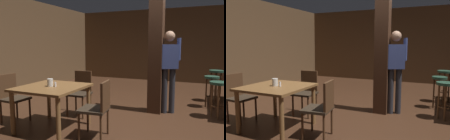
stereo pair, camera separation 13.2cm
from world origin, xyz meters
The scene contains 14 objects.
ground_plane centered at (0.00, 0.00, 0.00)m, with size 10.80×10.80×0.00m, color #382114.
wall_back centered at (0.00, 4.50, 1.40)m, with size 8.00×0.10×2.80m, color brown.
wall_left centered at (-4.00, 0.00, 1.40)m, with size 0.10×9.00×2.80m, color brown.
pillar centered at (0.09, 0.38, 1.40)m, with size 0.28×0.28×2.80m, color #382114.
dining_table centered at (-1.32, -1.25, 0.64)m, with size 1.03×1.03×0.75m.
chair_west centered at (-2.23, -1.26, 0.51)m, with size 0.45×0.45×0.89m.
chair_north centered at (-1.30, -0.37, 0.51)m, with size 0.44×0.44×0.89m.
chair_east centered at (-0.45, -1.26, 0.51)m, with size 0.47×0.47×0.89m.
napkin_cup centered at (-1.34, -1.27, 0.82)m, with size 0.10×0.10×0.13m, color beige.
salt_shaker centered at (-1.23, -1.27, 0.79)m, with size 0.03×0.03×0.08m, color silver.
standing_person centered at (0.35, 0.44, 1.00)m, with size 0.46×0.32×1.72m.
bar_stool_near centered at (1.31, 0.47, 0.55)m, with size 0.35×0.35×0.73m.
bar_stool_mid centered at (1.20, 1.20, 0.54)m, with size 0.32×0.32×0.73m.
bar_stool_far centered at (1.32, 1.81, 0.59)m, with size 0.34×0.34×0.80m.
Camera 2 is at (1.14, -4.13, 1.47)m, focal length 35.00 mm.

